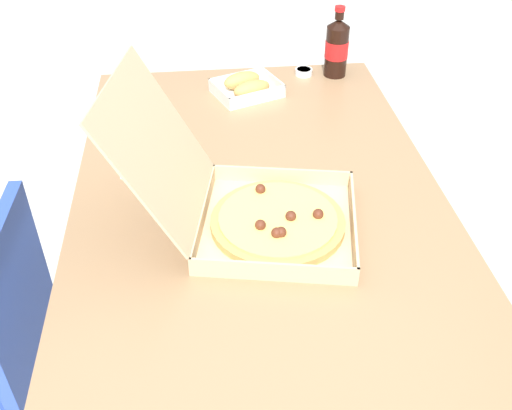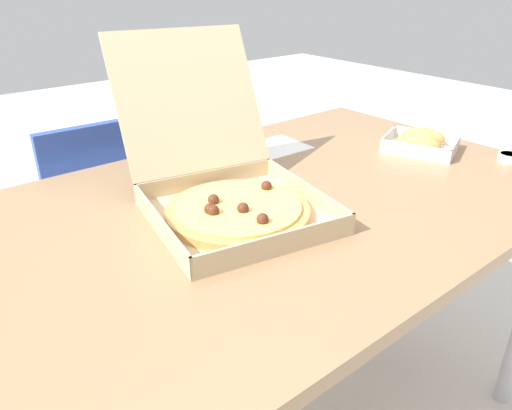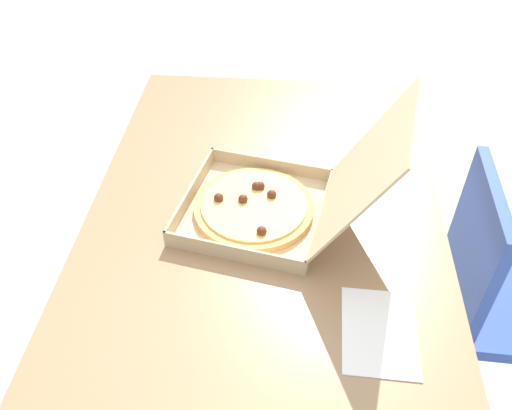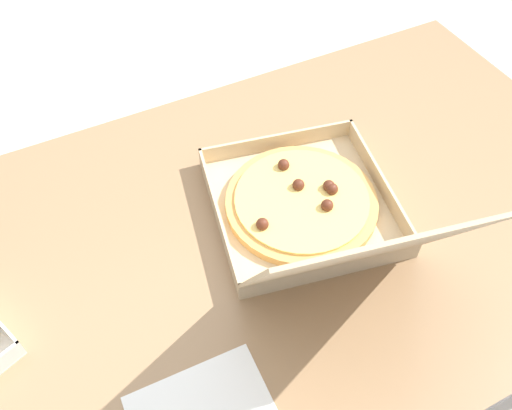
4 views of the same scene
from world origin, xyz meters
name	(u,v)px [view 3 (image 3 of 4)]	position (x,y,z in m)	size (l,w,h in m)	color
ground_plane	(260,397)	(0.00, 0.00, 0.00)	(10.00, 10.00, 0.00)	beige
dining_table	(262,259)	(0.00, 0.00, 0.68)	(1.50, 0.88, 0.75)	#997551
chair	(504,288)	(-0.13, 0.68, 0.48)	(0.41, 0.41, 0.83)	#2D4CAD
pizza_box_open	(272,201)	(-0.08, 0.02, 0.80)	(0.43, 0.56, 0.34)	tan
paper_menu	(379,332)	(0.24, 0.26, 0.76)	(0.21, 0.15, 0.00)	white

